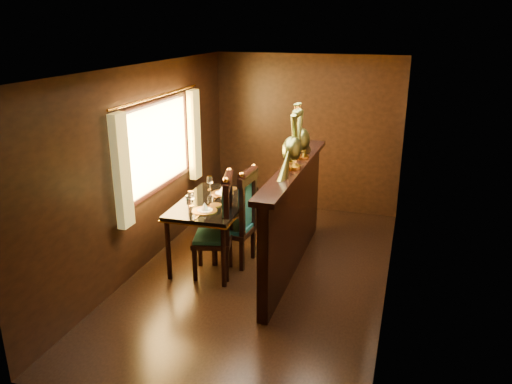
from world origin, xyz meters
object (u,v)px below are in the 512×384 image
Objects in this scene: chair_right at (242,215)px; dining_table at (213,207)px; peacock_left at (292,138)px; chair_left at (222,222)px; peacock_right at (301,130)px.

dining_table is at bearing -173.08° from chair_right.
peacock_left is (0.64, -0.10, 1.05)m from chair_right.
dining_table is 1.09× the size of chair_right.
peacock_right is at bearing 27.98° from chair_left.
chair_right is at bearing -149.57° from peacock_right.
chair_right is at bearing 0.80° from dining_table.
peacock_left is at bearing -6.44° from dining_table.
chair_left reaches higher than dining_table.
peacock_left is (0.78, 0.24, 1.04)m from chair_left.
peacock_left is at bearing 2.54° from chair_left.
peacock_left reaches higher than chair_right.
peacock_right is at bearing 18.89° from dining_table.
peacock_right is (0.00, 0.47, -0.00)m from peacock_left.
peacock_left reaches higher than peacock_right.
dining_table is 1.97× the size of peacock_right.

